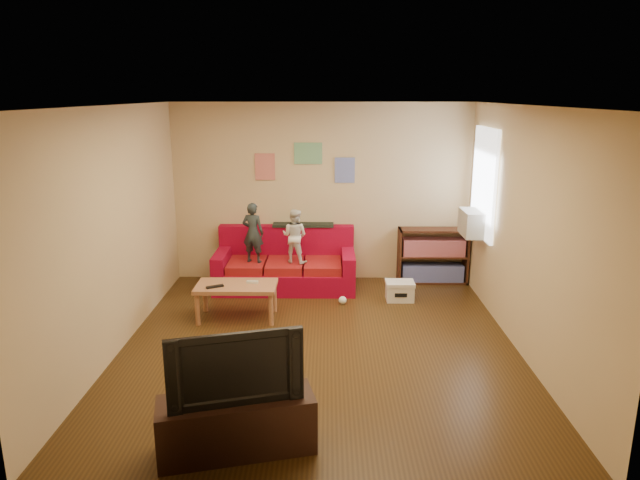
{
  "coord_description": "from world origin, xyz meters",
  "views": [
    {
      "loc": [
        0.09,
        -6.06,
        2.83
      ],
      "look_at": [
        0.0,
        0.8,
        1.05
      ],
      "focal_mm": 32.0,
      "sensor_mm": 36.0,
      "label": 1
    }
  ],
  "objects_px": {
    "bookshelf": "(433,259)",
    "television": "(234,364)",
    "child_a": "(253,233)",
    "child_b": "(295,236)",
    "file_box": "(400,291)",
    "coffee_table": "(236,289)",
    "sofa": "(286,267)",
    "tv_stand": "(237,425)"
  },
  "relations": [
    {
      "from": "bookshelf",
      "to": "file_box",
      "type": "distance_m",
      "value": 1.02
    },
    {
      "from": "bookshelf",
      "to": "file_box",
      "type": "relative_size",
      "value": 2.65
    },
    {
      "from": "file_box",
      "to": "bookshelf",
      "type": "bearing_deg",
      "value": 53.58
    },
    {
      "from": "file_box",
      "to": "television",
      "type": "distance_m",
      "value": 3.96
    },
    {
      "from": "sofa",
      "to": "television",
      "type": "bearing_deg",
      "value": -91.47
    },
    {
      "from": "child_b",
      "to": "tv_stand",
      "type": "height_order",
      "value": "child_b"
    },
    {
      "from": "bookshelf",
      "to": "child_a",
      "type": "bearing_deg",
      "value": -171.52
    },
    {
      "from": "coffee_table",
      "to": "bookshelf",
      "type": "relative_size",
      "value": 0.97
    },
    {
      "from": "child_a",
      "to": "television",
      "type": "xyz_separation_m",
      "value": [
        0.35,
        -3.9,
        -0.1
      ]
    },
    {
      "from": "file_box",
      "to": "tv_stand",
      "type": "xyz_separation_m",
      "value": [
        -1.74,
        -3.5,
        0.09
      ]
    },
    {
      "from": "child_b",
      "to": "bookshelf",
      "type": "distance_m",
      "value": 2.17
    },
    {
      "from": "sofa",
      "to": "child_b",
      "type": "relative_size",
      "value": 2.59
    },
    {
      "from": "file_box",
      "to": "television",
      "type": "bearing_deg",
      "value": -116.46
    },
    {
      "from": "file_box",
      "to": "tv_stand",
      "type": "relative_size",
      "value": 0.32
    },
    {
      "from": "child_a",
      "to": "coffee_table",
      "type": "bearing_deg",
      "value": 100.9
    },
    {
      "from": "child_a",
      "to": "file_box",
      "type": "distance_m",
      "value": 2.25
    },
    {
      "from": "bookshelf",
      "to": "sofa",
      "type": "bearing_deg",
      "value": -174.11
    },
    {
      "from": "bookshelf",
      "to": "child_b",
      "type": "bearing_deg",
      "value": -169.13
    },
    {
      "from": "coffee_table",
      "to": "sofa",
      "type": "bearing_deg",
      "value": 66.95
    },
    {
      "from": "child_a",
      "to": "child_b",
      "type": "xyz_separation_m",
      "value": [
        0.6,
        0.0,
        -0.05
      ]
    },
    {
      "from": "sofa",
      "to": "child_b",
      "type": "height_order",
      "value": "child_b"
    },
    {
      "from": "sofa",
      "to": "file_box",
      "type": "height_order",
      "value": "sofa"
    },
    {
      "from": "child_b",
      "to": "bookshelf",
      "type": "xyz_separation_m",
      "value": [
        2.08,
        0.4,
        -0.45
      ]
    },
    {
      "from": "coffee_table",
      "to": "bookshelf",
      "type": "height_order",
      "value": "bookshelf"
    },
    {
      "from": "bookshelf",
      "to": "television",
      "type": "distance_m",
      "value": 4.91
    },
    {
      "from": "child_b",
      "to": "sofa",
      "type": "bearing_deg",
      "value": -27.84
    },
    {
      "from": "child_a",
      "to": "child_b",
      "type": "bearing_deg",
      "value": -164.61
    },
    {
      "from": "child_b",
      "to": "child_a",
      "type": "bearing_deg",
      "value": 21.15
    },
    {
      "from": "child_b",
      "to": "file_box",
      "type": "xyz_separation_m",
      "value": [
        1.49,
        -0.4,
        -0.69
      ]
    },
    {
      "from": "file_box",
      "to": "television",
      "type": "relative_size",
      "value": 0.38
    },
    {
      "from": "coffee_table",
      "to": "tv_stand",
      "type": "relative_size",
      "value": 0.82
    },
    {
      "from": "sofa",
      "to": "tv_stand",
      "type": "relative_size",
      "value": 1.64
    },
    {
      "from": "tv_stand",
      "to": "child_a",
      "type": "bearing_deg",
      "value": 81.24
    },
    {
      "from": "bookshelf",
      "to": "television",
      "type": "relative_size",
      "value": 1.0
    },
    {
      "from": "television",
      "to": "sofa",
      "type": "bearing_deg",
      "value": 73.06
    },
    {
      "from": "television",
      "to": "child_b",
      "type": "bearing_deg",
      "value": 70.83
    },
    {
      "from": "file_box",
      "to": "tv_stand",
      "type": "distance_m",
      "value": 3.91
    },
    {
      "from": "sofa",
      "to": "coffee_table",
      "type": "xyz_separation_m",
      "value": [
        -0.54,
        -1.26,
        0.09
      ]
    },
    {
      "from": "child_a",
      "to": "coffee_table",
      "type": "relative_size",
      "value": 0.86
    },
    {
      "from": "sofa",
      "to": "bookshelf",
      "type": "distance_m",
      "value": 2.24
    },
    {
      "from": "child_a",
      "to": "coffee_table",
      "type": "distance_m",
      "value": 1.2
    },
    {
      "from": "file_box",
      "to": "television",
      "type": "xyz_separation_m",
      "value": [
        -1.74,
        -3.5,
        0.63
      ]
    }
  ]
}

